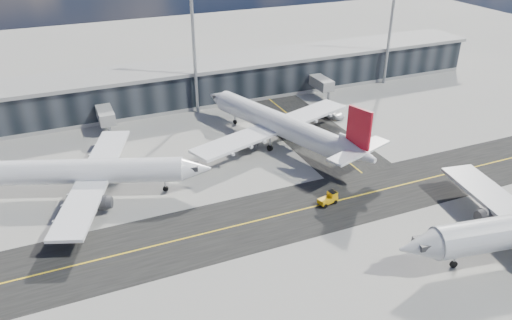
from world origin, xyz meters
The scene contains 8 objects.
ground centered at (0.00, 0.00, 0.00)m, with size 300.00×300.00×0.00m, color gray.
taxiway_lanes centered at (3.91, 10.74, 0.01)m, with size 180.00×63.00×0.03m.
terminal_concourse centered at (0.04, 54.93, 4.09)m, with size 152.00×19.80×8.80m.
floodlight_masts centered at (0.00, 48.00, 15.61)m, with size 102.50×0.70×28.90m.
airliner_af centered at (-26.71, 22.01, 3.94)m, with size 38.96×33.67×11.92m.
airliner_redtail centered at (9.74, 25.63, 4.25)m, with size 36.50×42.28×12.86m.
baggage_tug centered at (7.67, 3.89, 0.97)m, with size 3.33×2.12×1.94m.
service_van centered at (26.17, 33.89, 0.82)m, with size 2.72×5.90×1.64m, color white.
Camera 1 is at (-28.71, -52.17, 42.50)m, focal length 35.00 mm.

